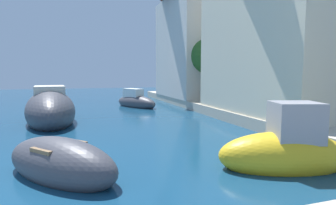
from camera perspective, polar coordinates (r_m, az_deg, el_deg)
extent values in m
cube|color=#BCB29E|center=(14.38, 23.27, -2.40)|extent=(6.00, 32.00, 0.50)
ellipsoid|color=#3F3F47|center=(13.71, -23.36, -1.63)|extent=(2.69, 5.65, 1.92)
cube|color=beige|center=(14.06, -23.52, 2.06)|extent=(1.49, 1.96, 0.57)
ellipsoid|color=#3F3F47|center=(18.66, -6.72, -0.05)|extent=(2.71, 3.90, 1.02)
cube|color=white|center=(18.85, -7.31, 1.92)|extent=(1.29, 1.65, 0.64)
ellipsoid|color=gold|center=(7.06, 22.99, -10.21)|extent=(3.29, 2.09, 1.13)
cube|color=gray|center=(6.99, 25.10, -3.71)|extent=(1.25, 1.14, 0.93)
ellipsoid|color=#3F3F47|center=(6.46, -21.55, -11.71)|extent=(2.97, 3.18, 1.11)
cube|color=brown|center=(6.36, -21.68, -8.51)|extent=(1.16, 1.12, 0.08)
cube|color=beige|center=(14.22, 24.74, 14.39)|extent=(5.83, 7.45, 7.87)
cube|color=beige|center=(21.92, 7.85, 11.22)|extent=(6.08, 7.32, 7.50)
cylinder|color=brown|center=(18.07, 7.75, 3.71)|extent=(0.24, 0.24, 2.06)
sphere|color=#285623|center=(18.09, 7.83, 9.51)|extent=(2.28, 2.28, 2.28)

